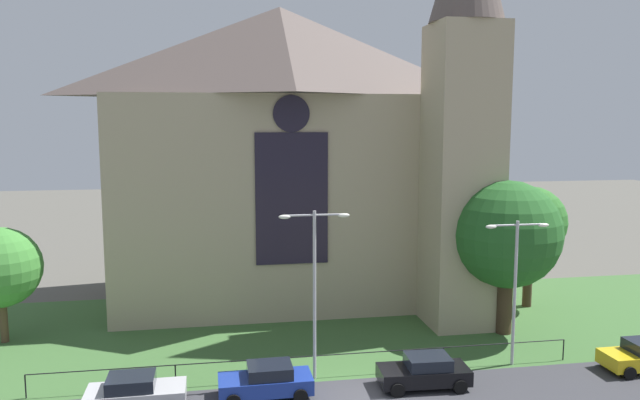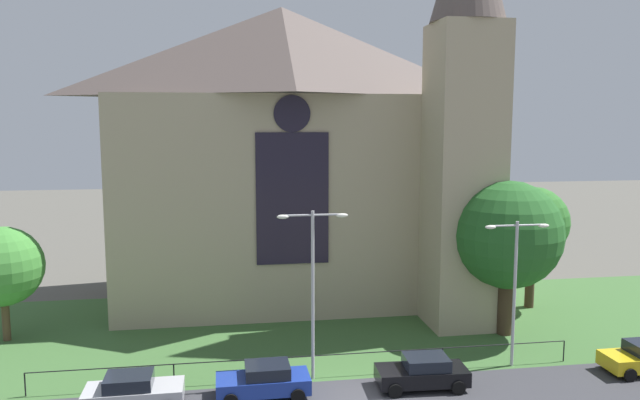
{
  "view_description": "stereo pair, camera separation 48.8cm",
  "coord_description": "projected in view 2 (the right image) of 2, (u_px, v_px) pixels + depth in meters",
  "views": [
    {
      "loc": [
        -6.61,
        -25.68,
        12.42
      ],
      "look_at": [
        -0.82,
        8.0,
        7.98
      ],
      "focal_mm": 34.6,
      "sensor_mm": 36.0,
      "label": 1
    },
    {
      "loc": [
        -6.13,
        -25.76,
        12.42
      ],
      "look_at": [
        -0.82,
        8.0,
        7.98
      ],
      "focal_mm": 34.6,
      "sensor_mm": 36.0,
      "label": 2
    }
  ],
  "objects": [
    {
      "name": "tree_right_near",
      "position": [
        508.0,
        235.0,
        35.32
      ],
      "size": [
        6.22,
        6.22,
        9.02
      ],
      "color": "#423021",
      "rests_on": "ground"
    },
    {
      "name": "church_building",
      "position": [
        295.0,
        152.0,
        42.28
      ],
      "size": [
        23.2,
        16.2,
        26.0
      ],
      "color": "tan",
      "rests_on": "ground"
    },
    {
      "name": "parked_car_black",
      "position": [
        423.0,
        372.0,
        28.72
      ],
      "size": [
        4.28,
        2.18,
        1.51
      ],
      "rotation": [
        0.0,
        0.0,
        3.1
      ],
      "color": "black",
      "rests_on": "ground"
    },
    {
      "name": "streetlamp_far",
      "position": [
        515.0,
        274.0,
        30.77
      ],
      "size": [
        3.37,
        0.26,
        7.45
      ],
      "color": "#B2B2B7",
      "rests_on": "ground"
    },
    {
      "name": "tree_right_far",
      "position": [
        532.0,
        223.0,
        40.5
      ],
      "size": [
        4.72,
        4.72,
        8.09
      ],
      "color": "#423021",
      "rests_on": "ground"
    },
    {
      "name": "tree_left_far",
      "position": [
        2.0,
        267.0,
        34.45
      ],
      "size": [
        4.47,
        4.47,
        6.53
      ],
      "color": "brown",
      "rests_on": "ground"
    },
    {
      "name": "ground",
      "position": [
        328.0,
        325.0,
        37.57
      ],
      "size": [
        160.0,
        160.0,
        0.0
      ],
      "primitive_type": "plane",
      "color": "#56544C"
    },
    {
      "name": "grass_verge",
      "position": [
        334.0,
        336.0,
        35.61
      ],
      "size": [
        120.0,
        20.0,
        0.01
      ],
      "primitive_type": "cube",
      "color": "#3D6633",
      "rests_on": "ground"
    },
    {
      "name": "iron_railing",
      "position": [
        313.0,
        359.0,
        29.79
      ],
      "size": [
        26.35,
        0.07,
        1.13
      ],
      "color": "black",
      "rests_on": "ground"
    },
    {
      "name": "parked_car_silver",
      "position": [
        133.0,
        391.0,
        26.69
      ],
      "size": [
        4.21,
        2.04,
        1.51
      ],
      "rotation": [
        0.0,
        0.0,
        0.01
      ],
      "color": "#B7B7BC",
      "rests_on": "ground"
    },
    {
      "name": "parked_car_blue",
      "position": [
        264.0,
        380.0,
        27.81
      ],
      "size": [
        4.21,
        2.05,
        1.51
      ],
      "rotation": [
        0.0,
        0.0,
        3.15
      ],
      "color": "#1E3899",
      "rests_on": "ground"
    },
    {
      "name": "streetlamp_near",
      "position": [
        313.0,
        273.0,
        29.14
      ],
      "size": [
        3.37,
        0.26,
        8.22
      ],
      "color": "#B2B2B7",
      "rests_on": "ground"
    }
  ]
}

